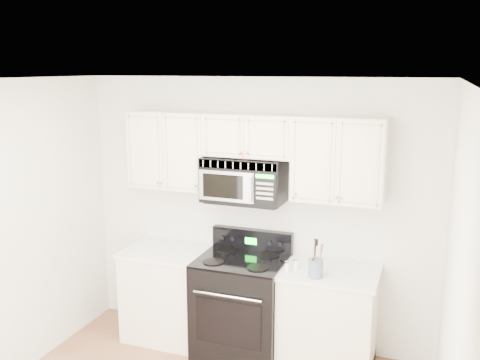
% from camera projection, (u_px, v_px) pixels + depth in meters
% --- Properties ---
extents(room, '(3.51, 3.51, 2.61)m').
position_uv_depth(room, '(174.00, 277.00, 3.61)').
color(room, brown).
rests_on(room, ground).
extents(base_cabinet_left, '(0.86, 0.65, 0.92)m').
position_uv_depth(base_cabinet_left, '(170.00, 296.00, 5.38)').
color(base_cabinet_left, beige).
rests_on(base_cabinet_left, ground).
extents(base_cabinet_right, '(0.86, 0.65, 0.92)m').
position_uv_depth(base_cabinet_right, '(328.00, 322.00, 4.84)').
color(base_cabinet_right, beige).
rests_on(base_cabinet_right, ground).
extents(range, '(0.81, 0.74, 1.13)m').
position_uv_depth(range, '(242.00, 304.00, 5.08)').
color(range, black).
rests_on(range, ground).
extents(upper_cabinets, '(2.44, 0.37, 0.75)m').
position_uv_depth(upper_cabinets, '(251.00, 150.00, 4.93)').
color(upper_cabinets, beige).
rests_on(upper_cabinets, ground).
extents(microwave, '(0.76, 0.43, 0.42)m').
position_uv_depth(microwave, '(244.00, 179.00, 4.98)').
color(microwave, black).
rests_on(microwave, ground).
extents(utensil_crock, '(0.13, 0.13, 0.34)m').
position_uv_depth(utensil_crock, '(316.00, 267.00, 4.57)').
color(utensil_crock, '#474E6B').
rests_on(utensil_crock, base_cabinet_right).
extents(shaker_salt, '(0.04, 0.04, 0.10)m').
position_uv_depth(shaker_salt, '(287.00, 267.00, 4.69)').
color(shaker_salt, white).
rests_on(shaker_salt, base_cabinet_right).
extents(shaker_pepper, '(0.04, 0.04, 0.10)m').
position_uv_depth(shaker_pepper, '(296.00, 264.00, 4.75)').
color(shaker_pepper, white).
rests_on(shaker_pepper, base_cabinet_right).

